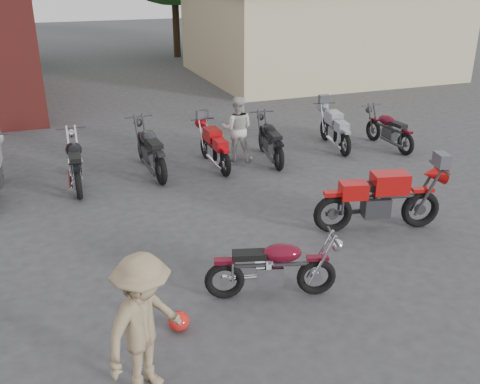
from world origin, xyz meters
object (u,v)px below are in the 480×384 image
object	(u,v)px
sportbike	(381,196)
row_bike_7	(389,127)
vintage_motorcycle	(274,264)
person_tan	(144,326)
row_bike_4	(214,145)
person_light	(237,129)
row_bike_3	(150,147)
row_bike_6	(335,127)
row_bike_5	(270,138)
row_bike_2	(75,160)
helmet	(179,321)

from	to	relation	value
sportbike	row_bike_7	bearing A→B (deg)	66.80
sportbike	row_bike_7	size ratio (longest dim) A/B	1.21
vintage_motorcycle	person_tan	bearing A→B (deg)	-133.77
vintage_motorcycle	person_tan	world-z (taller)	person_tan
vintage_motorcycle	row_bike_4	xyz separation A→B (m)	(0.93, 5.45, 0.01)
person_light	sportbike	bearing A→B (deg)	127.76
vintage_motorcycle	row_bike_3	distance (m)	5.60
row_bike_4	row_bike_6	bearing A→B (deg)	-86.77
row_bike_5	row_bike_7	world-z (taller)	row_bike_5
row_bike_3	row_bike_6	distance (m)	4.84
row_bike_6	vintage_motorcycle	bearing A→B (deg)	151.95
person_light	row_bike_3	distance (m)	2.16
row_bike_3	row_bike_2	bearing A→B (deg)	94.61
person_tan	row_bike_2	world-z (taller)	person_tan
vintage_motorcycle	row_bike_4	bearing A→B (deg)	96.64
row_bike_3	person_tan	bearing A→B (deg)	164.73
helmet	row_bike_7	world-z (taller)	row_bike_7
row_bike_2	row_bike_5	bearing A→B (deg)	-87.33
row_bike_4	row_bike_7	xyz separation A→B (m)	(4.69, -0.22, -0.00)
row_bike_4	row_bike_5	size ratio (longest dim) A/B	0.95
row_bike_6	sportbike	bearing A→B (deg)	168.31
person_light	row_bike_7	distance (m)	4.05
person_light	row_bike_7	world-z (taller)	person_light
person_light	row_bike_5	size ratio (longest dim) A/B	0.81
person_tan	vintage_motorcycle	bearing A→B (deg)	-7.57
row_bike_6	row_bike_7	bearing A→B (deg)	-101.03
row_bike_5	row_bike_6	distance (m)	1.99
row_bike_3	row_bike_6	bearing A→B (deg)	-91.24
person_light	person_tan	size ratio (longest dim) A/B	0.93
sportbike	row_bike_5	size ratio (longest dim) A/B	1.15
row_bike_4	row_bike_2	bearing A→B (deg)	90.32
row_bike_6	helmet	bearing A→B (deg)	145.04
row_bike_4	row_bike_5	distance (m)	1.41
helmet	row_bike_4	xyz separation A→B (m)	(2.38, 5.72, 0.40)
vintage_motorcycle	row_bike_7	size ratio (longest dim) A/B	0.98
person_light	row_bike_5	bearing A→B (deg)	-177.96
person_tan	helmet	bearing A→B (deg)	19.70
vintage_motorcycle	row_bike_4	world-z (taller)	row_bike_4
sportbike	row_bike_5	world-z (taller)	sportbike
row_bike_4	sportbike	bearing A→B (deg)	-159.21
vintage_motorcycle	row_bike_2	bearing A→B (deg)	128.69
sportbike	row_bike_3	bearing A→B (deg)	140.07
row_bike_3	row_bike_5	xyz separation A→B (m)	(2.88, -0.19, -0.05)
row_bike_3	row_bike_7	bearing A→B (deg)	-96.02
vintage_motorcycle	helmet	bearing A→B (deg)	-153.13
vintage_motorcycle	row_bike_6	distance (m)	7.15
sportbike	person_tan	world-z (taller)	person_tan
row_bike_4	row_bike_5	world-z (taller)	row_bike_5
row_bike_2	row_bike_5	distance (m)	4.54
sportbike	row_bike_6	bearing A→B (deg)	83.18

